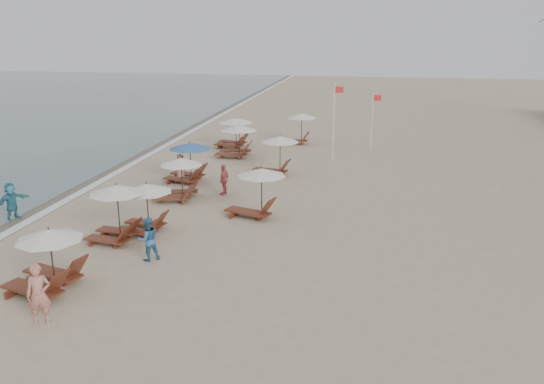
% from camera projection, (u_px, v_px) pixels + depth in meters
% --- Properties ---
extents(ground, '(160.00, 160.00, 0.00)m').
position_uv_depth(ground, '(263.00, 266.00, 19.97)').
color(ground, tan).
rests_on(ground, ground).
extents(wet_sand_band, '(3.20, 140.00, 0.01)m').
position_uv_depth(wet_sand_band, '(85.00, 178.00, 31.62)').
color(wet_sand_band, '#6B5E4C').
rests_on(wet_sand_band, ground).
extents(foam_line, '(0.50, 140.00, 0.02)m').
position_uv_depth(foam_line, '(106.00, 179.00, 31.39)').
color(foam_line, white).
rests_on(foam_line, ground).
extents(lounger_station_0, '(2.69, 2.50, 2.11)m').
position_uv_depth(lounger_station_0, '(44.00, 262.00, 17.92)').
color(lounger_station_0, brown).
rests_on(lounger_station_0, ground).
extents(lounger_station_1, '(2.45, 2.20, 2.36)m').
position_uv_depth(lounger_station_1, '(114.00, 212.00, 21.93)').
color(lounger_station_1, brown).
rests_on(lounger_station_1, ground).
extents(lounger_station_2, '(2.41, 2.13, 2.13)m').
position_uv_depth(lounger_station_2, '(143.00, 207.00, 22.90)').
color(lounger_station_2, brown).
rests_on(lounger_station_2, ground).
extents(lounger_station_3, '(2.52, 2.31, 2.14)m').
position_uv_depth(lounger_station_3, '(178.00, 179.00, 27.30)').
color(lounger_station_3, brown).
rests_on(lounger_station_3, ground).
extents(lounger_station_4, '(2.70, 2.38, 2.21)m').
position_uv_depth(lounger_station_4, '(187.00, 162.00, 30.56)').
color(lounger_station_4, brown).
rests_on(lounger_station_4, ground).
extents(lounger_station_5, '(2.77, 2.41, 2.11)m').
position_uv_depth(lounger_station_5, '(236.00, 141.00, 36.46)').
color(lounger_station_5, brown).
rests_on(lounger_station_5, ground).
extents(lounger_station_6, '(2.79, 2.46, 2.12)m').
position_uv_depth(lounger_station_6, '(233.00, 132.00, 39.29)').
color(lounger_station_6, brown).
rests_on(lounger_station_6, ground).
extents(inland_station_0, '(2.87, 2.28, 2.22)m').
position_uv_depth(inland_station_0, '(255.00, 190.00, 24.76)').
color(inland_station_0, brown).
rests_on(inland_station_0, ground).
extents(inland_station_1, '(2.80, 2.24, 2.22)m').
position_uv_depth(inland_station_1, '(275.00, 152.00, 32.00)').
color(inland_station_1, brown).
rests_on(inland_station_1, ground).
extents(inland_station_2, '(2.80, 2.24, 2.22)m').
position_uv_depth(inland_station_2, '(298.00, 126.00, 40.41)').
color(inland_station_2, brown).
rests_on(inland_station_2, ground).
extents(beachgoer_near, '(0.80, 0.68, 1.86)m').
position_uv_depth(beachgoer_near, '(39.00, 295.00, 15.82)').
color(beachgoer_near, tan).
rests_on(beachgoer_near, ground).
extents(beachgoer_mid_a, '(1.01, 0.99, 1.65)m').
position_uv_depth(beachgoer_mid_a, '(148.00, 239.00, 20.24)').
color(beachgoer_mid_a, '#326796').
rests_on(beachgoer_mid_a, ground).
extents(beachgoer_far_a, '(0.52, 0.98, 1.59)m').
position_uv_depth(beachgoer_far_a, '(224.00, 179.00, 28.25)').
color(beachgoer_far_a, '#C85058').
rests_on(beachgoer_far_a, ground).
extents(beachgoer_far_b, '(0.58, 0.81, 1.54)m').
position_uv_depth(beachgoer_far_b, '(180.00, 168.00, 30.72)').
color(beachgoer_far_b, '#B97564').
rests_on(beachgoer_far_b, ground).
extents(waterline_walker, '(1.00, 1.65, 1.70)m').
position_uv_depth(waterline_walker, '(11.00, 201.00, 24.55)').
color(waterline_walker, teal).
rests_on(waterline_walker, ground).
extents(flag_pole_near, '(0.60, 0.08, 4.89)m').
position_uv_depth(flag_pole_near, '(334.00, 118.00, 35.21)').
color(flag_pole_near, silver).
rests_on(flag_pole_near, ground).
extents(flag_pole_far, '(0.60, 0.08, 4.05)m').
position_uv_depth(flag_pole_far, '(373.00, 118.00, 37.87)').
color(flag_pole_far, silver).
rests_on(flag_pole_far, ground).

